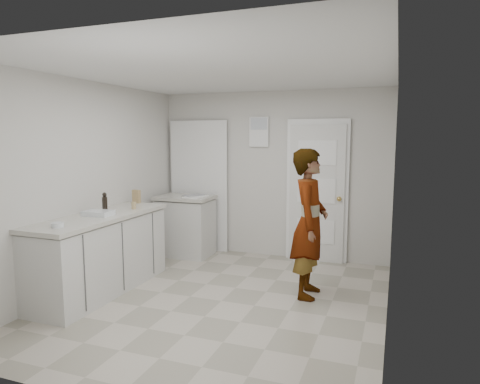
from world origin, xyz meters
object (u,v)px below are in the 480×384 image
at_px(spice_jar, 134,206).
at_px(oil_cruet_b, 105,204).
at_px(person, 309,223).
at_px(baking_dish, 98,213).
at_px(egg_bowl, 58,225).
at_px(cake_mix_box, 136,196).
at_px(oil_cruet_a, 105,203).

height_order(spice_jar, oil_cruet_b, oil_cruet_b).
bearing_deg(person, oil_cruet_b, 102.41).
xyz_separation_m(person, spice_jar, (-2.18, -0.24, 0.12)).
bearing_deg(baking_dish, egg_bowl, -86.49).
height_order(cake_mix_box, baking_dish, cake_mix_box).
height_order(cake_mix_box, egg_bowl, cake_mix_box).
bearing_deg(person, baking_dish, 105.58).
relative_size(oil_cruet_b, baking_dish, 0.75).
bearing_deg(baking_dish, oil_cruet_b, 92.68).
relative_size(person, oil_cruet_a, 6.85).
xyz_separation_m(cake_mix_box, oil_cruet_b, (0.11, -0.81, 0.03)).
relative_size(spice_jar, egg_bowl, 0.72).
xyz_separation_m(person, oil_cruet_a, (-2.34, -0.60, 0.19)).
xyz_separation_m(person, oil_cruet_b, (-2.31, -0.62, 0.19)).
relative_size(cake_mix_box, egg_bowl, 1.48).
xyz_separation_m(oil_cruet_b, baking_dish, (0.01, -0.14, -0.09)).
relative_size(cake_mix_box, baking_dish, 0.55).
relative_size(spice_jar, baking_dish, 0.27).
bearing_deg(person, cake_mix_box, 83.01).
distance_m(cake_mix_box, oil_cruet_b, 0.81).
bearing_deg(baking_dish, oil_cruet_a, 100.08).
bearing_deg(baking_dish, person, 18.27).
relative_size(person, oil_cruet_b, 6.96).
height_order(person, spice_jar, person).
bearing_deg(oil_cruet_a, egg_bowl, -85.23).
height_order(cake_mix_box, spice_jar, cake_mix_box).
xyz_separation_m(cake_mix_box, baking_dish, (0.11, -0.94, -0.06)).
height_order(spice_jar, baking_dish, spice_jar).
height_order(cake_mix_box, oil_cruet_a, oil_cruet_a).
distance_m(person, spice_jar, 2.19).
distance_m(spice_jar, oil_cruet_b, 0.41).
bearing_deg(baking_dish, cake_mix_box, 96.84).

